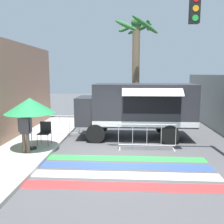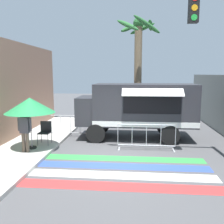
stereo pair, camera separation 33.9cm
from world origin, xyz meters
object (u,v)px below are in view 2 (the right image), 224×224
Objects in this scene: palm_tree at (138,57)px; folding_chair at (45,130)px; barricade_side at (70,126)px; barricade_front at (146,137)px; vendor_person at (25,129)px; food_truck at (136,106)px; patio_umbrella at (30,105)px; traffic_signal_pole at (211,41)px.

folding_chair is at bearing -132.11° from palm_tree.
palm_tree reaches higher than barricade_side.
palm_tree is (-0.32, 4.45, 3.42)m from barricade_front.
folding_chair is at bearing 85.11° from vendor_person.
food_truck is 3.56m from palm_tree.
patio_umbrella is at bearing -99.82° from folding_chair.
patio_umbrella is at bearing 176.65° from traffic_signal_pole.
vendor_person is 0.26× the size of palm_tree.
food_truck is 0.90× the size of traffic_signal_pole.
patio_umbrella is 0.87× the size of barricade_front.
patio_umbrella is at bearing -110.51° from barricade_side.
palm_tree is at bearing 63.37° from vendor_person.
barricade_side is at bearing 82.79° from vendor_person.
barricade_front is (0.44, -1.82, -1.02)m from food_truck.
food_truck is at bearing 30.60° from patio_umbrella.
food_truck reaches higher than folding_chair.
barricade_front is at bearing 10.73° from folding_chair.
barricade_side is at bearing 82.76° from folding_chair.
food_truck reaches higher than patio_umbrella.
vendor_person is at bearing -167.05° from barricade_front.
folding_chair is 4.23m from barricade_front.
palm_tree is at bearing 38.14° from barricade_side.
food_truck is at bearing 36.62° from folding_chair.
patio_umbrella is 4.74m from barricade_front.
traffic_signal_pole is 5.91m from palm_tree.
food_truck is 2.35× the size of barricade_front.
traffic_signal_pole is 2.61× the size of barricade_front.
patio_umbrella reaches higher than barricade_front.
barricade_side is (-5.63, 2.85, -3.62)m from traffic_signal_pole.
patio_umbrella is 1.05× the size of barricade_side.
patio_umbrella reaches higher than barricade_side.
patio_umbrella is at bearing -149.40° from food_truck.
barricade_front is at bearing 23.95° from vendor_person.
vendor_person reaches higher than folding_chair.
folding_chair is (-3.78, -1.69, -0.86)m from food_truck.
vendor_person reaches higher than barricade_side.
vendor_person is at bearing -93.38° from folding_chair.
patio_umbrella is 0.33× the size of palm_tree.
vendor_person is at bearing -179.32° from traffic_signal_pole.
palm_tree is (0.12, 2.62, 2.40)m from food_truck.
traffic_signal_pole is 7.23m from folding_chair.
palm_tree is at bearing 113.46° from traffic_signal_pole.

